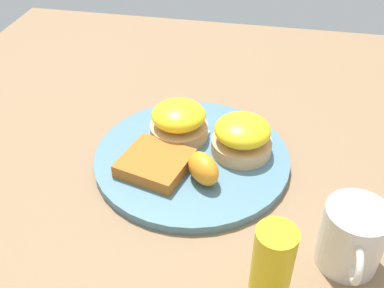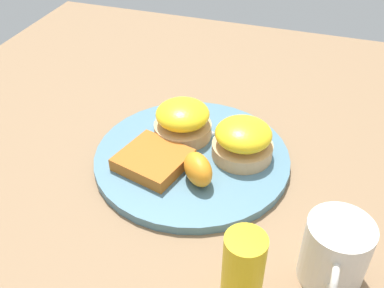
{
  "view_description": "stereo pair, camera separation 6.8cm",
  "coord_description": "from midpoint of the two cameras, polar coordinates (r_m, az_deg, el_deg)",
  "views": [
    {
      "loc": [
        0.53,
        0.1,
        0.45
      ],
      "look_at": [
        0.0,
        0.0,
        0.03
      ],
      "focal_mm": 42.0,
      "sensor_mm": 36.0,
      "label": 1
    },
    {
      "loc": [
        0.51,
        0.17,
        0.45
      ],
      "look_at": [
        0.0,
        0.0,
        0.03
      ],
      "focal_mm": 42.0,
      "sensor_mm": 36.0,
      "label": 2
    }
  ],
  "objects": [
    {
      "name": "condiment_bottle",
      "position": [
        0.49,
        10.53,
        -16.31
      ],
      "size": [
        0.04,
        0.04,
        0.11
      ],
      "primitive_type": "cylinder",
      "color": "gold",
      "rests_on": "ground_plane"
    },
    {
      "name": "fork",
      "position": [
        0.73,
        5.86,
        0.76
      ],
      "size": [
        0.1,
        0.21,
        0.0
      ],
      "color": "silver",
      "rests_on": "plate"
    },
    {
      "name": "cup",
      "position": [
        0.56,
        21.16,
        -12.92
      ],
      "size": [
        0.1,
        0.08,
        0.09
      ],
      "color": "silver",
      "rests_on": "ground_plane"
    },
    {
      "name": "ground_plane",
      "position": [
        0.7,
        2.78,
        -2.3
      ],
      "size": [
        1.1,
        1.1,
        0.0
      ],
      "primitive_type": "plane",
      "color": "#846647"
    },
    {
      "name": "sandwich_benedict_left",
      "position": [
        0.68,
        9.34,
        0.36
      ],
      "size": [
        0.09,
        0.09,
        0.06
      ],
      "color": "tan",
      "rests_on": "plate"
    },
    {
      "name": "orange_wedge",
      "position": [
        0.63,
        3.84,
        -3.34
      ],
      "size": [
        0.07,
        0.07,
        0.04
      ],
      "primitive_type": "ellipsoid",
      "rotation": [
        0.0,
        0.0,
        0.7
      ],
      "color": "orange",
      "rests_on": "plate"
    },
    {
      "name": "plate",
      "position": [
        0.7,
        2.79,
        -1.86
      ],
      "size": [
        0.3,
        0.3,
        0.01
      ],
      "primitive_type": "cylinder",
      "color": "slate",
      "rests_on": "ground_plane"
    },
    {
      "name": "sandwich_benedict_right",
      "position": [
        0.72,
        1.54,
        2.9
      ],
      "size": [
        0.09,
        0.09,
        0.06
      ],
      "color": "tan",
      "rests_on": "plate"
    },
    {
      "name": "hashbrown_patty",
      "position": [
        0.67,
        -2.05,
        -2.13
      ],
      "size": [
        0.11,
        0.11,
        0.02
      ],
      "primitive_type": "cube",
      "rotation": [
        0.0,
        0.0,
        -0.26
      ],
      "color": "#B46120",
      "rests_on": "plate"
    }
  ]
}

